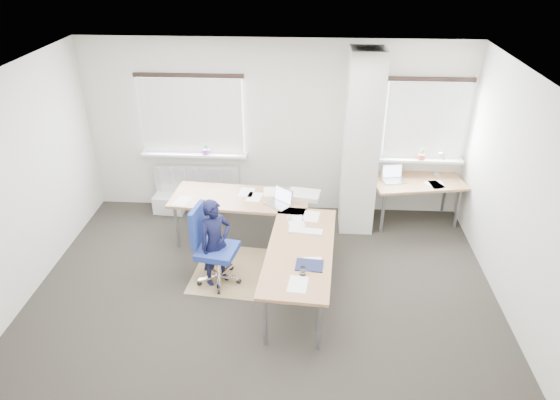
# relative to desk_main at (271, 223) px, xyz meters

# --- Properties ---
(ground) EXTENTS (6.00, 6.00, 0.00)m
(ground) POSITION_rel_desk_main_xyz_m (-0.06, -0.83, -0.69)
(ground) COLOR black
(ground) RESTS_ON ground
(room_shell) EXTENTS (6.04, 5.04, 2.82)m
(room_shell) POSITION_rel_desk_main_xyz_m (0.12, -0.38, 1.05)
(room_shell) COLOR beige
(room_shell) RESTS_ON ground
(floor_mat) EXTENTS (1.50, 1.31, 0.01)m
(floor_mat) POSITION_rel_desk_main_xyz_m (-0.35, -0.20, -0.69)
(floor_mat) COLOR #91774F
(floor_mat) RESTS_ON ground
(white_crate) EXTENTS (0.52, 0.39, 0.29)m
(white_crate) POSITION_rel_desk_main_xyz_m (-1.81, 1.42, -0.55)
(white_crate) COLOR white
(white_crate) RESTS_ON ground
(desk_main) EXTENTS (2.41, 2.77, 0.96)m
(desk_main) POSITION_rel_desk_main_xyz_m (0.00, 0.00, 0.00)
(desk_main) COLOR #986A41
(desk_main) RESTS_ON ground
(desk_side) EXTENTS (1.50, 0.93, 1.22)m
(desk_side) POSITION_rel_desk_main_xyz_m (2.19, 1.32, -0.01)
(desk_side) COLOR #986A41
(desk_side) RESTS_ON ground
(task_chair) EXTENTS (0.61, 0.60, 1.11)m
(task_chair) POSITION_rel_desk_main_xyz_m (-0.72, -0.40, -0.38)
(task_chair) COLOR navy
(task_chair) RESTS_ON ground
(person) EXTENTS (0.53, 0.50, 1.22)m
(person) POSITION_rel_desk_main_xyz_m (-0.70, -0.40, -0.08)
(person) COLOR black
(person) RESTS_ON ground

